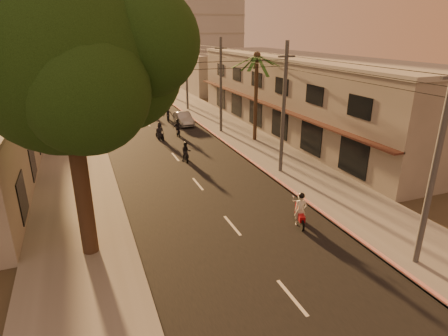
{
  "coord_description": "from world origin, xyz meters",
  "views": [
    {
      "loc": [
        -6.65,
        -13.95,
        9.64
      ],
      "look_at": [
        1.13,
        6.09,
        1.66
      ],
      "focal_mm": 30.0,
      "sensor_mm": 36.0,
      "label": 1
    }
  ],
  "objects_px": {
    "broadleaf_tree": "(75,61)",
    "scooter_mid_b": "(178,128)",
    "scooter_far_a": "(160,132)",
    "scooter_far_c": "(146,107)",
    "scooter_far_b": "(168,114)",
    "parked_car": "(183,118)",
    "scooter_mid_a": "(186,152)",
    "palm_tree": "(257,60)",
    "scooter_red": "(300,211)"
  },
  "relations": [
    {
      "from": "scooter_mid_b",
      "to": "parked_car",
      "type": "relative_size",
      "value": 0.41
    },
    {
      "from": "scooter_mid_b",
      "to": "scooter_far_a",
      "type": "bearing_deg",
      "value": -157.65
    },
    {
      "from": "scooter_red",
      "to": "scooter_far_c",
      "type": "distance_m",
      "value": 31.13
    },
    {
      "from": "scooter_mid_a",
      "to": "scooter_far_a",
      "type": "xyz_separation_m",
      "value": [
        -0.61,
        6.74,
        0.02
      ]
    },
    {
      "from": "palm_tree",
      "to": "scooter_far_b",
      "type": "relative_size",
      "value": 4.74
    },
    {
      "from": "parked_car",
      "to": "scooter_far_a",
      "type": "bearing_deg",
      "value": -126.1
    },
    {
      "from": "broadleaf_tree",
      "to": "scooter_far_a",
      "type": "height_order",
      "value": "broadleaf_tree"
    },
    {
      "from": "scooter_far_b",
      "to": "scooter_mid_b",
      "type": "bearing_deg",
      "value": -82.16
    },
    {
      "from": "broadleaf_tree",
      "to": "scooter_mid_a",
      "type": "distance_m",
      "value": 15.01
    },
    {
      "from": "scooter_far_b",
      "to": "parked_car",
      "type": "height_order",
      "value": "scooter_far_b"
    },
    {
      "from": "scooter_mid_b",
      "to": "scooter_far_c",
      "type": "relative_size",
      "value": 1.03
    },
    {
      "from": "scooter_red",
      "to": "parked_car",
      "type": "distance_m",
      "value": 23.53
    },
    {
      "from": "scooter_mid_a",
      "to": "scooter_far_c",
      "type": "xyz_separation_m",
      "value": [
        0.28,
        19.06,
        0.0
      ]
    },
    {
      "from": "palm_tree",
      "to": "scooter_far_c",
      "type": "relative_size",
      "value": 4.98
    },
    {
      "from": "broadleaf_tree",
      "to": "scooter_mid_a",
      "type": "bearing_deg",
      "value": 55.99
    },
    {
      "from": "scooter_red",
      "to": "scooter_mid_b",
      "type": "relative_size",
      "value": 1.08
    },
    {
      "from": "scooter_mid_a",
      "to": "scooter_far_b",
      "type": "bearing_deg",
      "value": 90.14
    },
    {
      "from": "scooter_mid_b",
      "to": "scooter_far_c",
      "type": "xyz_separation_m",
      "value": [
        -0.97,
        11.76,
        -0.03
      ]
    },
    {
      "from": "broadleaf_tree",
      "to": "scooter_mid_b",
      "type": "distance_m",
      "value": 21.29
    },
    {
      "from": "broadleaf_tree",
      "to": "scooter_mid_a",
      "type": "relative_size",
      "value": 7.5
    },
    {
      "from": "parked_car",
      "to": "broadleaf_tree",
      "type": "bearing_deg",
      "value": -114.05
    },
    {
      "from": "scooter_far_a",
      "to": "scooter_far_c",
      "type": "relative_size",
      "value": 1.0
    },
    {
      "from": "scooter_far_a",
      "to": "scooter_far_b",
      "type": "distance_m",
      "value": 7.54
    },
    {
      "from": "scooter_far_a",
      "to": "scooter_mid_a",
      "type": "bearing_deg",
      "value": -97.86
    },
    {
      "from": "palm_tree",
      "to": "scooter_far_a",
      "type": "xyz_separation_m",
      "value": [
        -8.04,
        3.54,
        -6.41
      ]
    },
    {
      "from": "palm_tree",
      "to": "scooter_red",
      "type": "height_order",
      "value": "palm_tree"
    },
    {
      "from": "broadleaf_tree",
      "to": "scooter_far_c",
      "type": "relative_size",
      "value": 7.35
    },
    {
      "from": "palm_tree",
      "to": "scooter_far_a",
      "type": "bearing_deg",
      "value": 156.21
    },
    {
      "from": "scooter_red",
      "to": "scooter_far_c",
      "type": "relative_size",
      "value": 1.12
    },
    {
      "from": "scooter_mid_a",
      "to": "scooter_far_a",
      "type": "relative_size",
      "value": 0.98
    },
    {
      "from": "scooter_far_b",
      "to": "palm_tree",
      "type": "bearing_deg",
      "value": -49.45
    },
    {
      "from": "broadleaf_tree",
      "to": "scooter_far_b",
      "type": "height_order",
      "value": "broadleaf_tree"
    },
    {
      "from": "scooter_mid_b",
      "to": "scooter_far_c",
      "type": "bearing_deg",
      "value": 100.45
    },
    {
      "from": "scooter_red",
      "to": "scooter_far_c",
      "type": "height_order",
      "value": "scooter_red"
    },
    {
      "from": "palm_tree",
      "to": "scooter_far_b",
      "type": "bearing_deg",
      "value": 117.65
    },
    {
      "from": "palm_tree",
      "to": "parked_car",
      "type": "distance_m",
      "value": 11.48
    },
    {
      "from": "broadleaf_tree",
      "to": "scooter_far_b",
      "type": "bearing_deg",
      "value": 69.81
    },
    {
      "from": "scooter_mid_a",
      "to": "scooter_far_b",
      "type": "distance_m",
      "value": 14.0
    },
    {
      "from": "broadleaf_tree",
      "to": "palm_tree",
      "type": "bearing_deg",
      "value": 43.48
    },
    {
      "from": "broadleaf_tree",
      "to": "scooter_red",
      "type": "distance_m",
      "value": 12.62
    },
    {
      "from": "scooter_red",
      "to": "scooter_far_c",
      "type": "bearing_deg",
      "value": 114.0
    },
    {
      "from": "broadleaf_tree",
      "to": "parked_car",
      "type": "relative_size",
      "value": 2.95
    },
    {
      "from": "scooter_mid_a",
      "to": "scooter_far_c",
      "type": "bearing_deg",
      "value": 96.81
    },
    {
      "from": "scooter_far_b",
      "to": "scooter_red",
      "type": "bearing_deg",
      "value": -75.03
    },
    {
      "from": "scooter_far_a",
      "to": "scooter_red",
      "type": "bearing_deg",
      "value": -92.83
    },
    {
      "from": "broadleaf_tree",
      "to": "scooter_red",
      "type": "relative_size",
      "value": 6.57
    },
    {
      "from": "scooter_mid_b",
      "to": "scooter_far_c",
      "type": "height_order",
      "value": "scooter_mid_b"
    },
    {
      "from": "scooter_far_b",
      "to": "parked_car",
      "type": "distance_m",
      "value": 2.58
    },
    {
      "from": "palm_tree",
      "to": "scooter_far_a",
      "type": "distance_m",
      "value": 10.87
    },
    {
      "from": "palm_tree",
      "to": "scooter_mid_b",
      "type": "distance_m",
      "value": 9.79
    }
  ]
}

